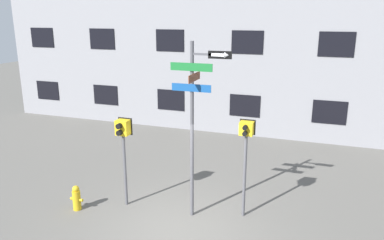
{
  "coord_description": "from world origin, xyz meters",
  "views": [
    {
      "loc": [
        3.0,
        -7.52,
        5.08
      ],
      "look_at": [
        0.09,
        0.82,
        2.6
      ],
      "focal_mm": 35.0,
      "sensor_mm": 36.0,
      "label": 1
    }
  ],
  "objects_px": {
    "street_sign_pole": "(195,114)",
    "pedestrian_signal_right": "(246,143)",
    "fire_hydrant": "(77,198)",
    "pedestrian_signal_left": "(123,138)"
  },
  "relations": [
    {
      "from": "street_sign_pole",
      "to": "fire_hydrant",
      "type": "xyz_separation_m",
      "value": [
        -3.1,
        -0.75,
        -2.41
      ]
    },
    {
      "from": "pedestrian_signal_left",
      "to": "fire_hydrant",
      "type": "relative_size",
      "value": 3.53
    },
    {
      "from": "pedestrian_signal_right",
      "to": "pedestrian_signal_left",
      "type": "bearing_deg",
      "value": -171.57
    },
    {
      "from": "pedestrian_signal_left",
      "to": "fire_hydrant",
      "type": "distance_m",
      "value": 2.09
    },
    {
      "from": "pedestrian_signal_left",
      "to": "pedestrian_signal_right",
      "type": "xyz_separation_m",
      "value": [
        3.19,
        0.47,
        0.07
      ]
    },
    {
      "from": "street_sign_pole",
      "to": "pedestrian_signal_right",
      "type": "xyz_separation_m",
      "value": [
        1.21,
        0.42,
        -0.73
      ]
    },
    {
      "from": "pedestrian_signal_right",
      "to": "fire_hydrant",
      "type": "bearing_deg",
      "value": -164.85
    },
    {
      "from": "pedestrian_signal_left",
      "to": "fire_hydrant",
      "type": "bearing_deg",
      "value": -148.23
    },
    {
      "from": "street_sign_pole",
      "to": "fire_hydrant",
      "type": "relative_size",
      "value": 6.45
    },
    {
      "from": "pedestrian_signal_left",
      "to": "fire_hydrant",
      "type": "xyz_separation_m",
      "value": [
        -1.12,
        -0.69,
        -1.62
      ]
    }
  ]
}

